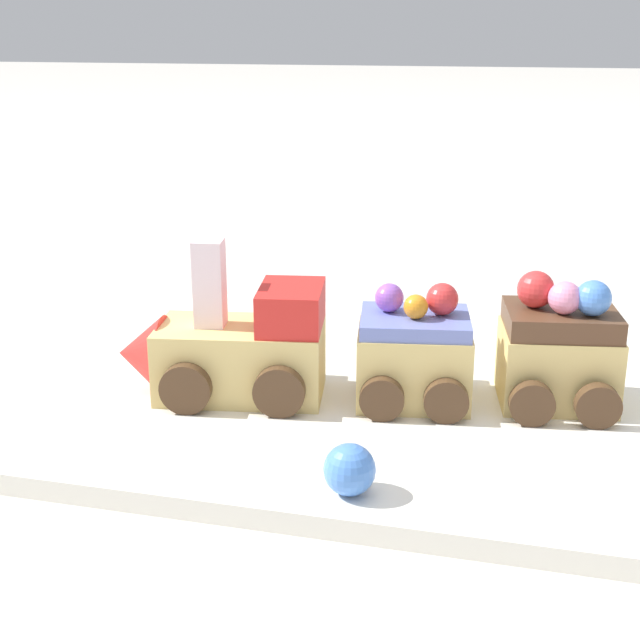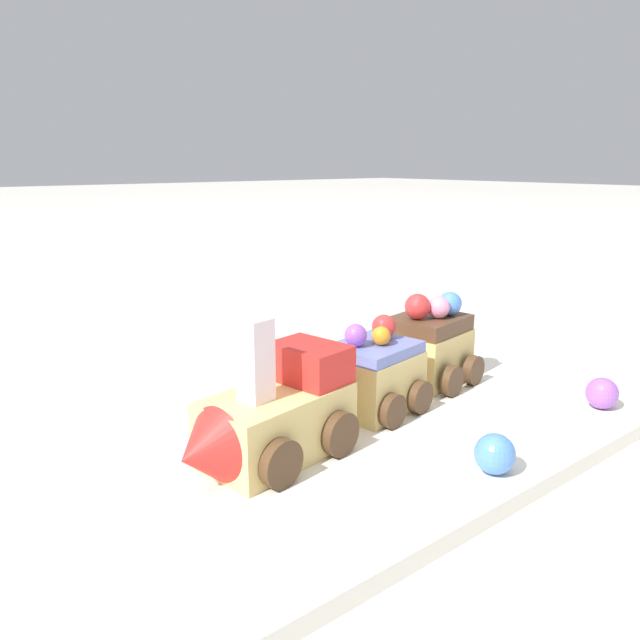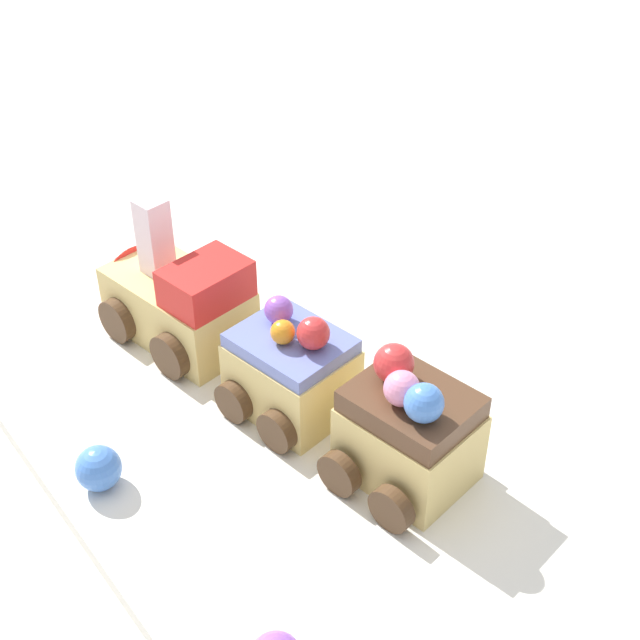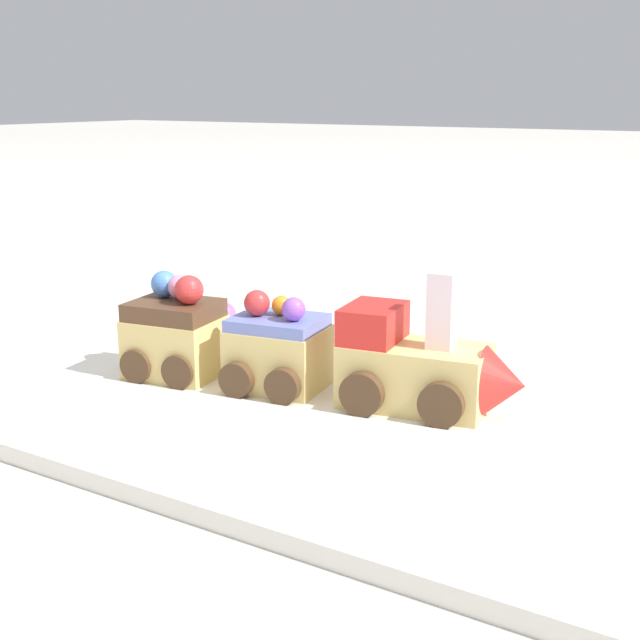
# 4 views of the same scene
# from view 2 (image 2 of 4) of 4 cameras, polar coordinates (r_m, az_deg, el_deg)

# --- Properties ---
(ground_plane) EXTENTS (10.00, 10.00, 0.00)m
(ground_plane) POSITION_cam_2_polar(r_m,az_deg,el_deg) (0.49, 0.23, -9.83)
(ground_plane) COLOR beige
(display_board) EXTENTS (0.64, 0.33, 0.01)m
(display_board) POSITION_cam_2_polar(r_m,az_deg,el_deg) (0.48, 0.23, -9.18)
(display_board) COLOR white
(display_board) RESTS_ON ground_plane
(cake_train_locomotive) EXTENTS (0.13, 0.08, 0.10)m
(cake_train_locomotive) POSITION_cam_2_polar(r_m,az_deg,el_deg) (0.40, -4.71, -9.01)
(cake_train_locomotive) COLOR #E5C675
(cake_train_locomotive) RESTS_ON display_board
(cake_car_blueberry) EXTENTS (0.07, 0.08, 0.07)m
(cake_car_blueberry) POSITION_cam_2_polar(r_m,az_deg,el_deg) (0.48, 4.91, -5.09)
(cake_car_blueberry) COLOR #E5C675
(cake_car_blueberry) RESTS_ON display_board
(cake_car_chocolate) EXTENTS (0.07, 0.08, 0.08)m
(cake_car_chocolate) POSITION_cam_2_polar(r_m,az_deg,el_deg) (0.55, 10.22, -2.46)
(cake_car_chocolate) COLOR #E5C675
(cake_car_chocolate) RESTS_ON display_board
(gumball_blue) EXTENTS (0.03, 0.03, 0.03)m
(gumball_blue) POSITION_cam_2_polar(r_m,az_deg,el_deg) (0.41, 15.69, -11.70)
(gumball_blue) COLOR #4C84E0
(gumball_blue) RESTS_ON display_board
(gumball_purple) EXTENTS (0.02, 0.02, 0.02)m
(gumball_purple) POSITION_cam_2_polar(r_m,az_deg,el_deg) (0.53, 24.38, -6.12)
(gumball_purple) COLOR #9956C6
(gumball_purple) RESTS_ON display_board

